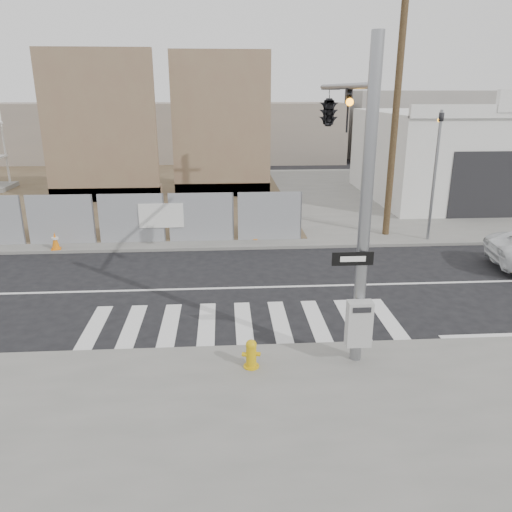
{
  "coord_description": "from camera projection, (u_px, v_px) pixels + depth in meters",
  "views": [
    {
      "loc": [
        -0.48,
        -14.86,
        6.03
      ],
      "look_at": [
        0.45,
        -0.99,
        1.4
      ],
      "focal_mm": 35.0,
      "sensor_mm": 36.0,
      "label": 1
    }
  ],
  "objects": [
    {
      "name": "concrete_wall_left",
      "position": [
        101.0,
        142.0,
        26.88
      ],
      "size": [
        6.0,
        1.3,
        8.0
      ],
      "color": "brown",
      "rests_on": "sidewalk_far"
    },
    {
      "name": "traffic_cone_c",
      "position": [
        55.0,
        241.0,
        19.41
      ],
      "size": [
        0.43,
        0.43,
        0.69
      ],
      "rotation": [
        0.0,
        0.0,
        0.23
      ],
      "color": "orange",
      "rests_on": "sidewalk_far"
    },
    {
      "name": "far_signal_pole",
      "position": [
        437.0,
        158.0,
        19.76
      ],
      "size": [
        0.16,
        0.2,
        5.6
      ],
      "color": "gray",
      "rests_on": "sidewalk_far"
    },
    {
      "name": "utility_pole_right",
      "position": [
        396.0,
        112.0,
        19.97
      ],
      "size": [
        1.6,
        0.28,
        10.0
      ],
      "color": "brown",
      "rests_on": "sidewalk_far"
    },
    {
      "name": "signal_pole",
      "position": [
        339.0,
        142.0,
        12.71
      ],
      "size": [
        0.96,
        5.87,
        7.0
      ],
      "color": "gray",
      "rests_on": "sidewalk_near"
    },
    {
      "name": "auto_shop",
      "position": [
        477.0,
        155.0,
        28.36
      ],
      "size": [
        12.0,
        10.2,
        5.95
      ],
      "color": "silver",
      "rests_on": "sidewalk_far"
    },
    {
      "name": "sidewalk_far",
      "position": [
        231.0,
        197.0,
        29.24
      ],
      "size": [
        50.0,
        20.0,
        0.12
      ],
      "primitive_type": "cube",
      "color": "slate",
      "rests_on": "ground"
    },
    {
      "name": "fire_hydrant",
      "position": [
        251.0,
        354.0,
        11.11
      ],
      "size": [
        0.44,
        0.44,
        0.67
      ],
      "rotation": [
        0.0,
        0.0,
        -0.3
      ],
      "color": "#CDA10B",
      "rests_on": "sidewalk_near"
    },
    {
      "name": "concrete_wall_right",
      "position": [
        222.0,
        139.0,
        28.23
      ],
      "size": [
        5.5,
        1.3,
        8.0
      ],
      "color": "brown",
      "rests_on": "sidewalk_far"
    },
    {
      "name": "traffic_cone_d",
      "position": [
        255.0,
        231.0,
        20.77
      ],
      "size": [
        0.45,
        0.45,
        0.66
      ],
      "rotation": [
        0.0,
        0.0,
        -0.44
      ],
      "color": "orange",
      "rests_on": "sidewalk_far"
    },
    {
      "name": "ground",
      "position": [
        240.0,
        288.0,
        16.0
      ],
      "size": [
        100.0,
        100.0,
        0.0
      ],
      "primitive_type": "plane",
      "color": "black",
      "rests_on": "ground"
    },
    {
      "name": "traffic_cone_b",
      "position": [
        41.0,
        232.0,
        20.54
      ],
      "size": [
        0.48,
        0.48,
        0.75
      ],
      "rotation": [
        0.0,
        0.0,
        0.3
      ],
      "color": "#E2450B",
      "rests_on": "sidewalk_far"
    }
  ]
}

